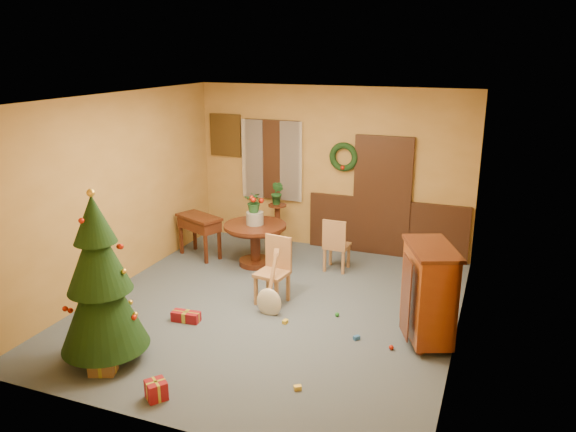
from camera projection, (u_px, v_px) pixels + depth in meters
The scene contains 21 objects.
room_envelope at pixel (341, 189), 9.93m from camera, with size 5.50×5.50×5.50m.
dining_table at pixel (255, 237), 9.33m from camera, with size 1.04×1.04×0.72m.
urn at pixel (255, 218), 9.24m from camera, with size 0.28×0.28×0.21m, color slate.
centerpiece_plant at pixel (255, 202), 9.16m from camera, with size 0.32×0.28×0.35m, color #1E4C23.
chair_near at pixel (275, 268), 7.98m from camera, with size 0.47×0.47×0.96m.
chair_far at pixel (336, 243), 9.07m from camera, with size 0.39×0.39×0.89m.
guitar at pixel (269, 285), 7.59m from camera, with size 0.36×0.17×0.86m, color beige, non-canonical shape.
plant_stand at pixel (277, 222), 10.06m from camera, with size 0.33×0.33×0.84m.
stand_plant at pixel (277, 193), 9.91m from camera, with size 0.23×0.19×0.43m, color #19471E.
christmas_tree at pixel (100, 282), 6.31m from camera, with size 1.00×1.00×2.07m.
writing_desk at pixel (199, 226), 9.71m from camera, with size 0.93×0.70×0.74m.
sideboard at pixel (429, 291), 6.85m from camera, with size 0.85×1.09×1.24m.
gift_a at pixel (103, 367), 6.29m from camera, with size 0.34×0.29×0.15m.
gift_b at pixel (156, 390), 5.83m from camera, with size 0.28×0.28×0.20m.
gift_c at pixel (108, 338), 6.93m from camera, with size 0.33×0.33×0.15m.
gift_d at pixel (186, 316), 7.50m from camera, with size 0.39×0.19×0.14m.
toy_a at pixel (357, 338), 7.03m from camera, with size 0.08×0.05×0.05m, color #24599E.
toy_b at pixel (337, 315), 7.63m from camera, with size 0.06×0.06×0.06m, color #217C26.
toy_c at pixel (285, 322), 7.45m from camera, with size 0.08×0.05×0.05m, color gold.
toy_d at pixel (391, 347), 6.80m from camera, with size 0.06×0.06×0.06m, color #AF1E0B.
toy_e at pixel (298, 388), 6.00m from camera, with size 0.08×0.05×0.05m, color yellow.
Camera 1 is at (2.83, -6.62, 3.51)m, focal length 35.00 mm.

